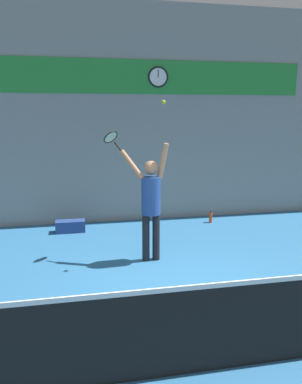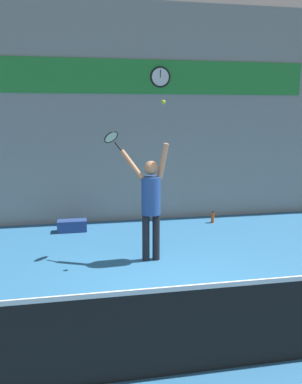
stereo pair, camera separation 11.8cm
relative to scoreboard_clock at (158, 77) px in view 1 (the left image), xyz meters
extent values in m
plane|color=teal|center=(-0.48, -4.47, -3.37)|extent=(18.00, 18.00, 0.00)
cube|color=gray|center=(-0.48, 0.08, -0.87)|extent=(18.00, 0.10, 5.00)
cube|color=#288C38|center=(-0.48, 0.02, 0.00)|extent=(7.97, 0.02, 0.75)
cylinder|color=white|center=(0.00, 0.00, 0.00)|extent=(0.43, 0.02, 0.43)
torus|color=black|center=(0.00, 0.00, 0.00)|extent=(0.47, 0.04, 0.47)
cube|color=black|center=(0.00, -0.01, 0.08)|extent=(0.02, 0.01, 0.17)
cube|color=black|center=(-0.48, -5.55, -2.91)|extent=(8.74, 0.01, 0.91)
cube|color=white|center=(-0.48, -5.55, -2.44)|extent=(8.74, 0.02, 0.05)
cylinder|color=black|center=(-0.77, -2.55, -2.95)|extent=(0.13, 0.13, 0.84)
cylinder|color=black|center=(-0.59, -2.55, -2.95)|extent=(0.13, 0.13, 0.84)
cylinder|color=#26478C|center=(-0.68, -2.55, -2.20)|extent=(0.33, 0.33, 0.66)
sphere|color=tan|center=(-0.68, -2.55, -1.72)|extent=(0.23, 0.23, 0.23)
cylinder|color=tan|center=(-0.48, -2.59, -1.60)|extent=(0.22, 0.20, 0.61)
cylinder|color=tan|center=(-0.99, -2.42, -1.67)|extent=(0.42, 0.37, 0.51)
cylinder|color=black|center=(-1.20, -2.23, -1.38)|extent=(0.14, 0.17, 0.17)
torus|color=black|center=(-1.31, -2.08, -1.22)|extent=(0.35, 0.33, 0.23)
cylinder|color=beige|center=(-1.31, -2.08, -1.22)|extent=(0.29, 0.27, 0.19)
sphere|color=#CCDB2D|center=(-0.49, -2.65, -0.64)|extent=(0.07, 0.07, 0.07)
cylinder|color=#D84C19|center=(1.18, -0.55, -3.25)|extent=(0.08, 0.08, 0.24)
cylinder|color=black|center=(1.18, -0.55, -3.11)|extent=(0.04, 0.04, 0.04)
cube|color=navy|center=(-2.10, -0.63, -3.24)|extent=(0.63, 0.29, 0.25)
camera|label=1|loc=(-1.91, -8.71, -0.81)|focal=35.00mm
camera|label=2|loc=(-1.80, -8.73, -0.81)|focal=35.00mm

